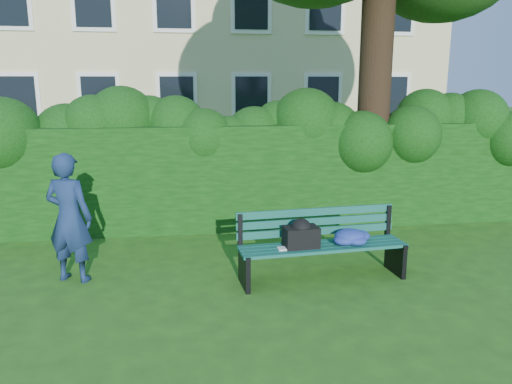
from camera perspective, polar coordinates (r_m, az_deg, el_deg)
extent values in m
plane|color=#244D18|center=(6.96, 0.71, -8.73)|extent=(80.00, 80.00, 0.00)
cube|color=white|center=(17.14, -25.52, 9.59)|extent=(1.30, 0.08, 1.60)
cube|color=black|center=(17.10, -25.56, 9.58)|extent=(1.05, 0.04, 1.35)
cube|color=white|center=(16.60, -17.47, 10.17)|extent=(1.30, 0.08, 1.60)
cube|color=black|center=(16.56, -17.49, 10.16)|extent=(1.05, 0.04, 1.35)
cube|color=white|center=(16.40, -9.03, 10.56)|extent=(1.30, 0.08, 1.60)
cube|color=black|center=(16.36, -9.03, 10.55)|extent=(1.05, 0.04, 1.35)
cube|color=white|center=(16.55, -0.54, 10.73)|extent=(1.30, 0.08, 1.60)
cube|color=black|center=(16.51, -0.52, 10.72)|extent=(1.05, 0.04, 1.35)
cube|color=white|center=(17.03, 7.63, 10.67)|extent=(1.30, 0.08, 1.60)
cube|color=black|center=(17.00, 7.66, 10.67)|extent=(1.05, 0.04, 1.35)
cube|color=white|center=(17.83, 15.19, 10.43)|extent=(1.30, 0.08, 1.60)
cube|color=black|center=(17.80, 15.24, 10.42)|extent=(1.05, 0.04, 1.35)
cube|color=white|center=(17.28, -26.44, 18.87)|extent=(1.30, 0.08, 1.60)
cube|color=black|center=(17.24, -26.48, 18.88)|extent=(1.05, 0.04, 1.35)
cube|color=white|center=(16.75, -18.13, 19.77)|extent=(1.30, 0.08, 1.60)
cube|color=black|center=(16.71, -18.16, 19.78)|extent=(1.05, 0.04, 1.35)
cube|color=white|center=(16.55, -9.38, 20.29)|extent=(1.30, 0.08, 1.60)
cube|color=black|center=(16.51, -9.38, 20.31)|extent=(1.05, 0.04, 1.35)
cube|color=white|center=(16.69, -0.56, 20.38)|extent=(1.30, 0.08, 1.60)
cube|color=black|center=(16.65, -0.54, 20.40)|extent=(1.05, 0.04, 1.35)
cube|color=white|center=(17.18, 7.91, 20.04)|extent=(1.30, 0.08, 1.60)
cube|color=black|center=(17.14, 7.95, 20.06)|extent=(1.05, 0.04, 1.35)
cube|color=white|center=(17.97, 15.73, 19.38)|extent=(1.30, 0.08, 1.60)
cube|color=black|center=(17.93, 15.79, 19.39)|extent=(1.05, 0.04, 1.35)
cube|color=black|center=(8.82, -1.49, 1.92)|extent=(10.00, 1.00, 1.80)
cylinder|color=black|center=(9.15, 13.52, 13.92)|extent=(0.56, 0.56, 5.60)
cube|color=#0F4D45|center=(6.34, 8.23, -6.69)|extent=(2.17, 0.28, 0.04)
cube|color=#0F4D45|center=(6.45, 7.84, -6.36)|extent=(2.17, 0.28, 0.04)
cube|color=#0F4D45|center=(6.55, 7.47, -6.03)|extent=(2.17, 0.28, 0.04)
cube|color=#0F4D45|center=(6.66, 7.12, -5.71)|extent=(2.17, 0.28, 0.04)
cube|color=#0F4D45|center=(6.69, 6.91, -4.45)|extent=(2.16, 0.21, 0.10)
cube|color=#0F4D45|center=(6.67, 6.91, -3.36)|extent=(2.16, 0.21, 0.10)
cube|color=#0F4D45|center=(6.64, 6.91, -2.25)|extent=(2.16, 0.21, 0.10)
cube|color=black|center=(6.31, -1.35, -8.90)|extent=(0.10, 0.50, 0.44)
cube|color=black|center=(6.41, -1.84, -4.49)|extent=(0.06, 0.06, 0.45)
cube|color=black|center=(6.19, -1.27, -7.17)|extent=(0.09, 0.42, 0.05)
cube|color=black|center=(6.99, 15.63, -7.19)|extent=(0.10, 0.50, 0.44)
cube|color=black|center=(7.08, 14.85, -3.24)|extent=(0.06, 0.06, 0.45)
cube|color=black|center=(6.88, 15.94, -5.60)|extent=(0.09, 0.42, 0.05)
cube|color=white|center=(6.29, 3.33, -6.46)|extent=(0.19, 0.14, 0.02)
cube|color=black|center=(6.36, 5.16, -5.13)|extent=(0.45, 0.32, 0.26)
imported|color=navy|center=(6.75, -20.58, -2.79)|extent=(0.71, 0.59, 1.67)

